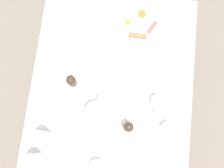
% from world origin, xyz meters
% --- Properties ---
extents(ground_plane, '(8.00, 8.00, 0.00)m').
position_xyz_m(ground_plane, '(0.00, 0.00, 0.00)').
color(ground_plane, '#70665B').
extents(table, '(0.91, 1.13, 0.72)m').
position_xyz_m(table, '(0.00, 0.00, 0.66)').
color(table, silver).
rests_on(table, ground_plane).
extents(breakfast_plate, '(0.28, 0.28, 0.04)m').
position_xyz_m(breakfast_plate, '(-0.12, -0.37, 0.73)').
color(breakfast_plate, white).
rests_on(breakfast_plate, table).
extents(teapot_near, '(0.10, 0.20, 0.13)m').
position_xyz_m(teapot_near, '(0.07, 0.16, 0.78)').
color(teapot_near, white).
rests_on(teapot_near, table).
extents(teacup_with_saucer_left, '(0.14, 0.14, 0.07)m').
position_xyz_m(teacup_with_saucer_left, '(-0.26, 0.07, 0.75)').
color(teacup_with_saucer_left, white).
rests_on(teacup_with_saucer_left, table).
extents(teacup_with_saucer_right, '(0.14, 0.14, 0.07)m').
position_xyz_m(teacup_with_saucer_right, '(0.03, 0.45, 0.75)').
color(teacup_with_saucer_right, white).
rests_on(teacup_with_saucer_right, table).
extents(water_glass_tall, '(0.08, 0.08, 0.11)m').
position_xyz_m(water_glass_tall, '(0.35, 0.45, 0.78)').
color(water_glass_tall, white).
rests_on(water_glass_tall, table).
extents(water_glass_short, '(0.08, 0.08, 0.14)m').
position_xyz_m(water_glass_short, '(0.29, -0.15, 0.79)').
color(water_glass_short, white).
rests_on(water_glass_short, table).
extents(wine_glass_spare, '(0.08, 0.08, 0.13)m').
position_xyz_m(wine_glass_spare, '(0.33, 0.33, 0.79)').
color(wine_glass_spare, white).
rests_on(wine_glass_spare, table).
extents(creamer_jug, '(0.09, 0.07, 0.06)m').
position_xyz_m(creamer_jug, '(-0.32, 0.21, 0.76)').
color(creamer_jug, white).
rests_on(creamer_jug, table).
extents(pepper_grinder, '(0.05, 0.05, 0.11)m').
position_xyz_m(pepper_grinder, '(-0.11, 0.23, 0.78)').
color(pepper_grinder, '#38281E').
rests_on(pepper_grinder, table).
extents(salt_grinder, '(0.05, 0.05, 0.11)m').
position_xyz_m(salt_grinder, '(0.22, 0.02, 0.78)').
color(salt_grinder, '#38281E').
rests_on(salt_grinder, table).
extents(napkin_folded, '(0.16, 0.14, 0.01)m').
position_xyz_m(napkin_folded, '(0.33, 0.10, 0.73)').
color(napkin_folded, white).
rests_on(napkin_folded, table).
extents(fork_by_plate, '(0.17, 0.10, 0.00)m').
position_xyz_m(fork_by_plate, '(-0.02, -0.12, 0.73)').
color(fork_by_plate, silver).
rests_on(fork_by_plate, table).
extents(knife_by_plate, '(0.02, 0.22, 0.00)m').
position_xyz_m(knife_by_plate, '(-0.30, -0.13, 0.73)').
color(knife_by_plate, silver).
rests_on(knife_by_plate, table).
extents(spoon_for_tea, '(0.15, 0.10, 0.00)m').
position_xyz_m(spoon_for_tea, '(0.29, -0.37, 0.73)').
color(spoon_for_tea, silver).
rests_on(spoon_for_tea, table).
extents(fork_spare, '(0.05, 0.17, 0.00)m').
position_xyz_m(fork_spare, '(-0.31, 0.39, 0.73)').
color(fork_spare, silver).
rests_on(fork_spare, table).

